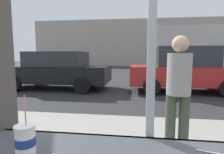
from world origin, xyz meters
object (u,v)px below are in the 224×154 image
parked_car_red (184,70)px  box_truck (203,52)px  pedestrian (178,88)px  parked_car_black (57,70)px  soda_cup_right (25,141)px

parked_car_red → box_truck: (1.99, 4.11, 0.76)m
pedestrian → parked_car_black: bearing=128.0°
parked_car_black → parked_car_red: 5.36m
box_truck → pedestrian: box_truck is taller
soda_cup_right → parked_car_black: parked_car_black is taller
box_truck → pedestrian: 9.90m
soda_cup_right → pedestrian: bearing=58.0°
box_truck → parked_car_red: bearing=-115.8°
parked_car_black → pedestrian: pedestrian is taller
parked_car_black → pedestrian: (4.07, -5.21, 0.22)m
parked_car_black → box_truck: (7.35, 4.11, 0.83)m
box_truck → pedestrian: size_ratio=3.88×
parked_car_black → box_truck: 8.46m
soda_cup_right → parked_car_red: parked_car_red is taller
soda_cup_right → pedestrian: (1.11, 1.77, -0.02)m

